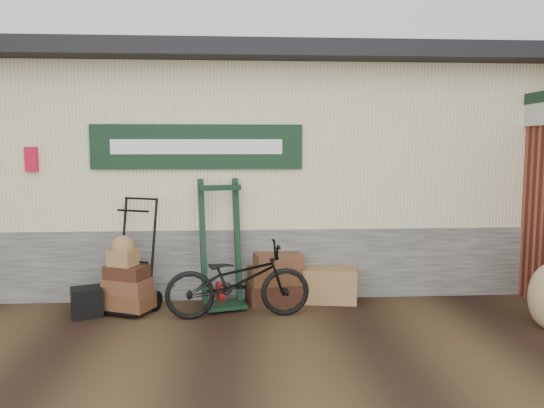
# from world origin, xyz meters

# --- Properties ---
(ground) EXTENTS (80.00, 80.00, 0.00)m
(ground) POSITION_xyz_m (0.00, 0.00, 0.00)
(ground) COLOR black
(ground) RESTS_ON ground
(station_building) EXTENTS (14.40, 4.10, 3.20)m
(station_building) POSITION_xyz_m (-0.01, 2.74, 1.61)
(station_building) COLOR #4C4C47
(station_building) RESTS_ON ground
(porter_trolley) EXTENTS (0.83, 0.75, 1.37)m
(porter_trolley) POSITION_xyz_m (-1.04, 0.64, 0.69)
(porter_trolley) COLOR black
(porter_trolley) RESTS_ON ground
(green_barrow) EXTENTS (0.67, 0.61, 1.56)m
(green_barrow) POSITION_xyz_m (-0.01, 0.72, 0.78)
(green_barrow) COLOR black
(green_barrow) RESTS_ON ground
(suitcase_stack) EXTENTS (0.78, 0.57, 0.63)m
(suitcase_stack) POSITION_xyz_m (0.67, 0.85, 0.32)
(suitcase_stack) COLOR #321C10
(suitcase_stack) RESTS_ON ground
(wicker_hamper) EXTENTS (0.72, 0.53, 0.43)m
(wicker_hamper) POSITION_xyz_m (1.35, 0.85, 0.22)
(wicker_hamper) COLOR olive
(wicker_hamper) RESTS_ON ground
(black_trunk) EXTENTS (0.42, 0.39, 0.34)m
(black_trunk) POSITION_xyz_m (-1.55, 0.42, 0.17)
(black_trunk) COLOR black
(black_trunk) RESTS_ON ground
(bicycle) EXTENTS (0.69, 1.69, 0.96)m
(bicycle) POSITION_xyz_m (0.19, 0.28, 0.48)
(bicycle) COLOR black
(bicycle) RESTS_ON ground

